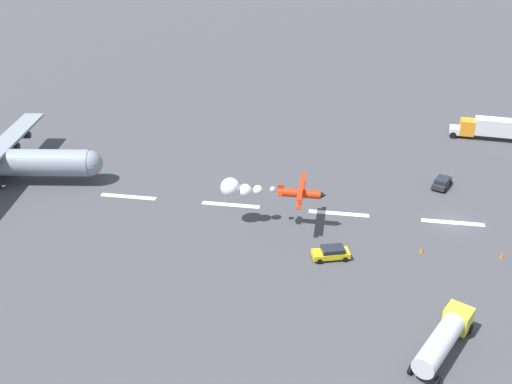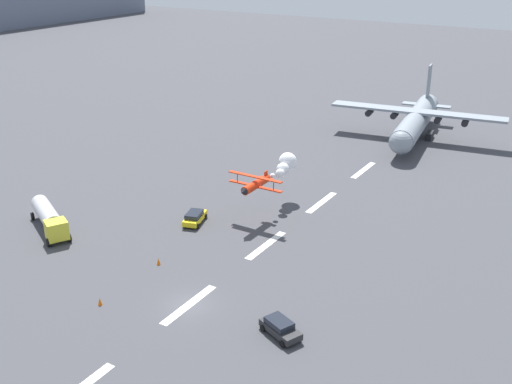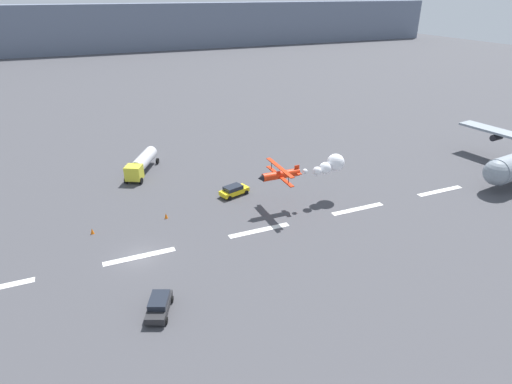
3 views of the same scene
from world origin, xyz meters
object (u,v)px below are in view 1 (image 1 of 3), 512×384
at_px(traffic_cone_near, 502,255).
at_px(followme_car_yellow, 442,182).
at_px(cargo_transport_plane, 6,161).
at_px(fuel_tanker_truck, 444,338).
at_px(stunt_biplane_red, 253,190).
at_px(traffic_cone_far, 422,250).
at_px(semi_truck_orange, 501,128).
at_px(airport_staff_sedan, 331,253).

bearing_deg(traffic_cone_near, followme_car_yellow, -74.54).
height_order(cargo_transport_plane, fuel_tanker_truck, cargo_transport_plane).
distance_m(cargo_transport_plane, stunt_biplane_red, 37.89).
bearing_deg(stunt_biplane_red, cargo_transport_plane, -9.42).
relative_size(stunt_biplane_red, traffic_cone_far, 17.63).
relative_size(cargo_transport_plane, fuel_tanker_truck, 3.11).
bearing_deg(followme_car_yellow, stunt_biplane_red, 29.92).
relative_size(followme_car_yellow, traffic_cone_near, 6.04).
bearing_deg(fuel_tanker_truck, traffic_cone_near, -117.72).
bearing_deg(followme_car_yellow, fuel_tanker_truck, 83.08).
height_order(traffic_cone_near, traffic_cone_far, same).
bearing_deg(stunt_biplane_red, followme_car_yellow, -150.08).
height_order(cargo_transport_plane, followme_car_yellow, cargo_transport_plane).
bearing_deg(followme_car_yellow, traffic_cone_near, 105.46).
bearing_deg(stunt_biplane_red, fuel_tanker_truck, 136.87).
height_order(stunt_biplane_red, semi_truck_orange, stunt_biplane_red).
relative_size(followme_car_yellow, airport_staff_sedan, 0.97).
bearing_deg(stunt_biplane_red, traffic_cone_near, 174.79).
distance_m(semi_truck_orange, airport_staff_sedan, 48.50).
relative_size(airport_staff_sedan, traffic_cone_near, 6.22).
relative_size(stunt_biplane_red, followme_car_yellow, 2.92).
distance_m(cargo_transport_plane, followme_car_yellow, 63.21).
distance_m(cargo_transport_plane, traffic_cone_far, 59.00).
distance_m(stunt_biplane_red, fuel_tanker_truck, 29.11).
relative_size(airport_staff_sedan, traffic_cone_far, 6.22).
bearing_deg(followme_car_yellow, airport_staff_sedan, 53.94).
height_order(semi_truck_orange, airport_staff_sedan, semi_truck_orange).
bearing_deg(traffic_cone_near, fuel_tanker_truck, 62.28).
bearing_deg(traffic_cone_far, stunt_biplane_red, -8.45).
relative_size(cargo_transport_plane, traffic_cone_far, 40.23).
xyz_separation_m(semi_truck_orange, airport_staff_sedan, (26.90, 40.33, -1.32)).
xyz_separation_m(followme_car_yellow, traffic_cone_far, (4.42, 17.64, -0.44)).
relative_size(cargo_transport_plane, semi_truck_orange, 1.96).
height_order(cargo_transport_plane, airport_staff_sedan, cargo_transport_plane).
bearing_deg(fuel_tanker_truck, followme_car_yellow, -96.92).
xyz_separation_m(fuel_tanker_truck, traffic_cone_near, (-8.94, -17.02, -1.37)).
distance_m(stunt_biplane_red, traffic_cone_near, 30.54).
bearing_deg(semi_truck_orange, traffic_cone_far, 66.41).
bearing_deg(airport_staff_sedan, followme_car_yellow, -126.06).
bearing_deg(traffic_cone_far, cargo_transport_plane, -9.08).
bearing_deg(traffic_cone_far, fuel_tanker_truck, 90.87).
distance_m(cargo_transport_plane, traffic_cone_near, 68.04).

